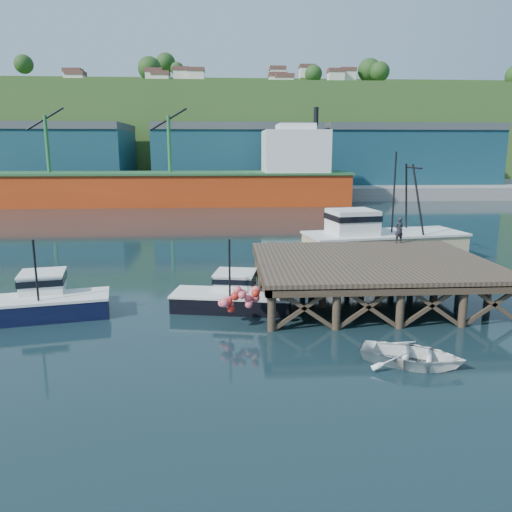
{
  "coord_description": "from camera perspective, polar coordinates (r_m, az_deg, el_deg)",
  "views": [
    {
      "loc": [
        -2.15,
        -25.28,
        7.74
      ],
      "look_at": [
        -0.47,
        2.0,
        1.93
      ],
      "focal_mm": 35.0,
      "sensor_mm": 36.0,
      "label": 1
    }
  ],
  "objects": [
    {
      "name": "boat_navy",
      "position": [
        25.79,
        -23.28,
        -4.68
      ],
      "size": [
        6.47,
        4.0,
        3.84
      ],
      "rotation": [
        0.0,
        0.0,
        0.21
      ],
      "color": "black",
      "rests_on": "ground"
    },
    {
      "name": "trawler",
      "position": [
        36.95,
        14.09,
        2.03
      ],
      "size": [
        11.92,
        5.91,
        7.64
      ],
      "rotation": [
        0.0,
        0.0,
        0.17
      ],
      "color": "#D4BD89",
      "rests_on": "ground"
    },
    {
      "name": "dockworker",
      "position": [
        31.9,
        16.02,
        2.86
      ],
      "size": [
        0.66,
        0.51,
        1.61
      ],
      "primitive_type": "imported",
      "rotation": [
        0.0,
        0.0,
        3.37
      ],
      "color": "black",
      "rests_on": "wharf"
    },
    {
      "name": "far_quay",
      "position": [
        95.55,
        -2.26,
        7.95
      ],
      "size": [
        160.0,
        40.0,
        2.0
      ],
      "primitive_type": "cube",
      "color": "gray",
      "rests_on": "ground"
    },
    {
      "name": "ground",
      "position": [
        26.53,
        1.27,
        -4.96
      ],
      "size": [
        300.0,
        300.0,
        0.0
      ],
      "primitive_type": "plane",
      "color": "black",
      "rests_on": "ground"
    },
    {
      "name": "warehouse_left",
      "position": [
        96.08,
        -23.94,
        10.26
      ],
      "size": [
        32.0,
        16.0,
        9.0
      ],
      "primitive_type": "cube",
      "color": "#184050",
      "rests_on": "far_quay"
    },
    {
      "name": "cargo_ship",
      "position": [
        73.69,
        -8.54,
        8.43
      ],
      "size": [
        55.5,
        10.0,
        13.75
      ],
      "color": "#BF3912",
      "rests_on": "ground"
    },
    {
      "name": "hillside",
      "position": [
        125.34,
        -2.63,
        13.48
      ],
      "size": [
        220.0,
        50.0,
        22.0
      ],
      "primitive_type": "cube",
      "color": "#2D511E",
      "rests_on": "ground"
    },
    {
      "name": "warehouse_right",
      "position": [
        95.85,
        16.36,
        10.79
      ],
      "size": [
        30.0,
        16.0,
        9.0
      ],
      "primitive_type": "cube",
      "color": "#184050",
      "rests_on": "far_quay"
    },
    {
      "name": "boat_black",
      "position": [
        24.93,
        -2.66,
        -4.49
      ],
      "size": [
        6.17,
        5.12,
        3.63
      ],
      "rotation": [
        0.0,
        0.0,
        -0.18
      ],
      "color": "black",
      "rests_on": "ground"
    },
    {
      "name": "wharf",
      "position": [
        26.87,
        13.1,
        -0.78
      ],
      "size": [
        12.0,
        10.0,
        2.62
      ],
      "color": "brown",
      "rests_on": "ground"
    },
    {
      "name": "dinghy",
      "position": [
        19.51,
        17.41,
        -10.74
      ],
      "size": [
        4.47,
        3.99,
        0.76
      ],
      "primitive_type": "imported",
      "rotation": [
        0.0,
        0.0,
        1.11
      ],
      "color": "white",
      "rests_on": "ground"
    },
    {
      "name": "warehouse_mid",
      "position": [
        90.32,
        -2.22,
        11.21
      ],
      "size": [
        28.0,
        16.0,
        9.0
      ],
      "primitive_type": "cube",
      "color": "#184050",
      "rests_on": "far_quay"
    }
  ]
}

